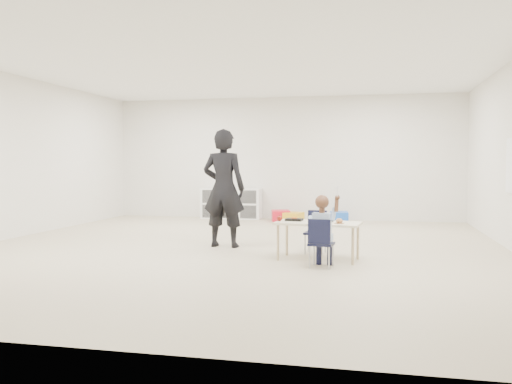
% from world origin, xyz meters
% --- Properties ---
extents(room, '(9.00, 9.02, 2.80)m').
position_xyz_m(room, '(0.00, 0.00, 1.40)').
color(room, beige).
rests_on(room, ground).
extents(table, '(1.16, 0.68, 0.50)m').
position_xyz_m(table, '(1.32, -0.71, 0.26)').
color(table, beige).
rests_on(table, ground).
extents(chair_near, '(0.32, 0.31, 0.61)m').
position_xyz_m(chair_near, '(1.41, -1.22, 0.30)').
color(chair_near, black).
rests_on(chair_near, ground).
extents(chair_far, '(0.32, 0.31, 0.61)m').
position_xyz_m(chair_far, '(1.23, -0.20, 0.30)').
color(chair_far, black).
rests_on(chair_far, ground).
extents(child, '(0.45, 0.45, 0.95)m').
position_xyz_m(child, '(1.41, -1.22, 0.48)').
color(child, '#BCD1FF').
rests_on(child, chair_near).
extents(lunch_tray_near, '(0.24, 0.18, 0.03)m').
position_xyz_m(lunch_tray_near, '(1.40, -0.68, 0.52)').
color(lunch_tray_near, black).
rests_on(lunch_tray_near, table).
extents(lunch_tray_far, '(0.24, 0.18, 0.03)m').
position_xyz_m(lunch_tray_far, '(0.99, -0.61, 0.52)').
color(lunch_tray_far, black).
rests_on(lunch_tray_far, table).
extents(milk_carton, '(0.08, 0.08, 0.10)m').
position_xyz_m(milk_carton, '(1.36, -0.85, 0.55)').
color(milk_carton, white).
rests_on(milk_carton, table).
extents(bread_roll, '(0.09, 0.09, 0.07)m').
position_xyz_m(bread_roll, '(1.61, -0.82, 0.54)').
color(bread_roll, '#B07848').
rests_on(bread_roll, table).
extents(apple_near, '(0.07, 0.07, 0.07)m').
position_xyz_m(apple_near, '(1.25, -0.63, 0.54)').
color(apple_near, maroon).
rests_on(apple_near, table).
extents(apple_far, '(0.07, 0.07, 0.07)m').
position_xyz_m(apple_far, '(0.80, -0.70, 0.54)').
color(apple_far, maroon).
rests_on(apple_far, table).
extents(cubby_shelf, '(1.40, 0.40, 0.70)m').
position_xyz_m(cubby_shelf, '(-1.20, 4.28, 0.35)').
color(cubby_shelf, white).
rests_on(cubby_shelf, ground).
extents(rules_poster, '(0.02, 0.60, 0.80)m').
position_xyz_m(rules_poster, '(3.98, 0.60, 1.25)').
color(rules_poster, white).
rests_on(rules_poster, room).
extents(adult, '(0.67, 0.45, 1.80)m').
position_xyz_m(adult, '(-0.21, 0.12, 0.90)').
color(adult, black).
rests_on(adult, ground).
extents(bin_red, '(0.49, 0.57, 0.24)m').
position_xyz_m(bin_red, '(0.03, 3.95, 0.12)').
color(bin_red, red).
rests_on(bin_red, ground).
extents(bin_yellow, '(0.44, 0.51, 0.22)m').
position_xyz_m(bin_yellow, '(0.34, 3.77, 0.11)').
color(bin_yellow, gold).
rests_on(bin_yellow, ground).
extents(bin_blue, '(0.43, 0.52, 0.23)m').
position_xyz_m(bin_blue, '(1.30, 3.98, 0.12)').
color(bin_blue, blue).
rests_on(bin_blue, ground).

